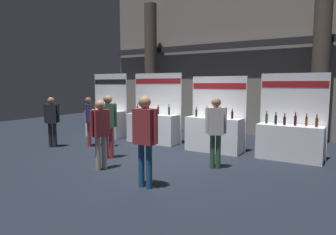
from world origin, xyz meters
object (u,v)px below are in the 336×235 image
visitor_2 (89,118)px  visitor_4 (108,121)px  visitor_0 (100,129)px  visitor_1 (216,127)px  exhibitor_booth_0 (106,121)px  visitor_3 (52,118)px  trash_bin (109,137)px  exhibitor_booth_2 (214,132)px  exhibitor_booth_1 (153,125)px  visitor_5 (145,132)px  exhibitor_booth_3 (290,138)px

visitor_2 → visitor_4: bearing=17.1°
visitor_0 → visitor_1: (2.30, 1.55, 0.04)m
exhibitor_booth_0 → visitor_3: (-0.17, -2.34, 0.34)m
visitor_2 → visitor_1: bearing=41.5°
trash_bin → exhibitor_booth_2: bearing=19.4°
visitor_3 → visitor_4: bearing=139.5°
exhibitor_booth_1 → trash_bin: size_ratio=3.74×
visitor_5 → exhibitor_booth_0: bearing=-40.6°
exhibitor_booth_0 → exhibitor_booth_1: 2.22m
exhibitor_booth_2 → visitor_2: size_ratio=1.41×
exhibitor_booth_0 → visitor_1: exhibitor_booth_0 is taller
visitor_5 → trash_bin: bearing=-38.9°
visitor_2 → exhibitor_booth_1: bearing=93.0°
visitor_5 → visitor_4: bearing=-32.7°
exhibitor_booth_0 → exhibitor_booth_3: bearing=-0.1°
exhibitor_booth_3 → trash_bin: 5.56m
visitor_5 → visitor_0: bearing=-16.5°
exhibitor_booth_2 → visitor_1: size_ratio=1.32×
exhibitor_booth_0 → visitor_2: size_ratio=1.51×
exhibitor_booth_3 → visitor_1: bearing=-126.8°
trash_bin → visitor_2: (-0.59, -0.33, 0.62)m
trash_bin → visitor_0: bearing=-51.5°
visitor_2 → visitor_0: bearing=6.5°
visitor_3 → visitor_1: bearing=147.8°
visitor_2 → visitor_4: visitor_4 is taller
exhibitor_booth_0 → visitor_2: bearing=-64.9°
trash_bin → visitor_0: size_ratio=0.39×
visitor_0 → visitor_1: size_ratio=0.97×
exhibitor_booth_1 → visitor_1: bearing=-31.3°
trash_bin → visitor_5: 4.32m
exhibitor_booth_0 → exhibitor_booth_2: size_ratio=1.07×
visitor_1 → exhibitor_booth_1: bearing=-60.1°
exhibitor_booth_3 → visitor_4: bearing=-150.0°
exhibitor_booth_1 → visitor_4: (0.22, -2.52, 0.42)m
exhibitor_booth_3 → trash_bin: bearing=-166.8°
trash_bin → visitor_4: visitor_4 is taller
exhibitor_booth_1 → visitor_3: 3.38m
exhibitor_booth_3 → visitor_5: 4.42m
visitor_0 → visitor_5: visitor_5 is taller
trash_bin → exhibitor_booth_0: bearing=136.3°
visitor_1 → visitor_5: 2.12m
visitor_2 → visitor_5: (3.94, -2.28, 0.17)m
exhibitor_booth_1 → exhibitor_booth_3: size_ratio=1.03×
exhibitor_booth_0 → exhibitor_booth_1: (2.22, 0.02, -0.01)m
visitor_3 → exhibitor_booth_2: bearing=167.9°
visitor_1 → visitor_4: size_ratio=0.98×
exhibitor_booth_1 → visitor_0: 3.58m
visitor_5 → exhibitor_booth_2: bearing=-89.5°
exhibitor_booth_1 → exhibitor_booth_2: exhibitor_booth_1 is taller
exhibitor_booth_2 → exhibitor_booth_3: (2.16, 0.12, -0.02)m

